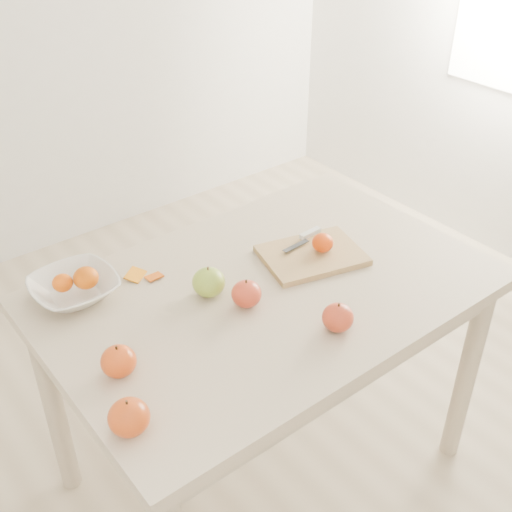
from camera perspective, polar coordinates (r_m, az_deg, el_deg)
ground at (r=2.27m, az=0.82°, el=-18.04°), size 3.50×3.50×0.00m
table at (r=1.81m, az=0.98°, el=-5.15°), size 1.20×0.80×0.75m
cutting_board at (r=1.86m, az=4.99°, el=0.07°), size 0.33×0.27×0.02m
board_tangerine at (r=1.85m, az=5.94°, el=1.19°), size 0.06×0.06×0.05m
fruit_bowl at (r=1.76m, az=-15.83°, el=-2.77°), size 0.22×0.22×0.05m
bowl_tangerine_near at (r=1.75m, az=-16.82°, el=-2.29°), size 0.05×0.05×0.05m
bowl_tangerine_far at (r=1.74m, az=-14.88°, el=-1.88°), size 0.07×0.07×0.06m
orange_peel_a at (r=1.81m, az=-10.66°, el=-1.77°), size 0.07×0.07×0.01m
orange_peel_b at (r=1.80m, az=-9.03°, el=-1.88°), size 0.05×0.04×0.01m
paring_knife at (r=1.92m, az=4.63°, el=1.86°), size 0.17×0.05×0.01m
apple_green at (r=1.70m, az=-4.23°, el=-2.33°), size 0.09×0.09×0.08m
apple_red_c at (r=1.59m, az=7.28°, el=-5.44°), size 0.08×0.08×0.07m
apple_red_b at (r=1.50m, az=-12.12°, el=-9.14°), size 0.08×0.08×0.07m
apple_red_d at (r=1.37m, az=-11.22°, el=-13.88°), size 0.09×0.09×0.08m
apple_red_e at (r=1.66m, az=-0.86°, el=-3.37°), size 0.08×0.08×0.07m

